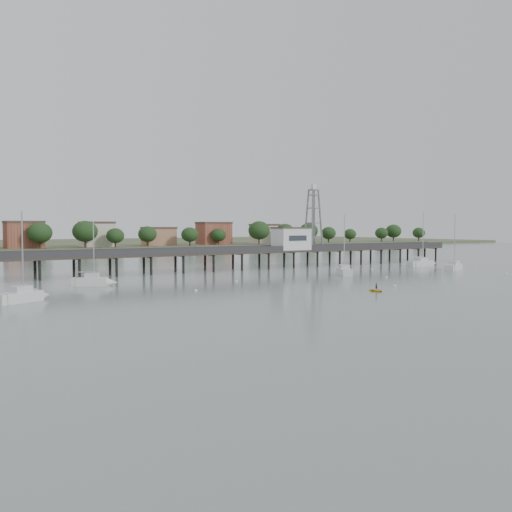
# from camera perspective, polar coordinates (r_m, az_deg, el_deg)

# --- Properties ---
(ground_plane) EXTENTS (500.00, 500.00, 0.00)m
(ground_plane) POSITION_cam_1_polar(r_m,az_deg,el_deg) (71.49, 16.18, -4.77)
(ground_plane) COLOR slate
(ground_plane) RESTS_ON ground
(pier) EXTENTS (150.00, 5.00, 5.50)m
(pier) POSITION_cam_1_polar(r_m,az_deg,el_deg) (119.18, -6.17, 0.23)
(pier) COLOR #2D2823
(pier) RESTS_ON ground
(pier_building) EXTENTS (8.40, 5.40, 5.30)m
(pier_building) POSITION_cam_1_polar(r_m,az_deg,el_deg) (132.24, 3.55, 1.76)
(pier_building) COLOR silver
(pier_building) RESTS_ON ground
(lattice_tower) EXTENTS (3.20, 3.20, 15.50)m
(lattice_tower) POSITION_cam_1_polar(r_m,az_deg,el_deg) (136.19, 5.76, 3.65)
(lattice_tower) COLOR slate
(lattice_tower) RESTS_ON ground
(sailboat_d) EXTENTS (8.07, 5.01, 12.91)m
(sailboat_d) POSITION_cam_1_polar(r_m,az_deg,el_deg) (131.73, 19.30, -1.03)
(sailboat_d) COLOR silver
(sailboat_d) RESTS_ON ground
(sailboat_a) EXTENTS (7.29, 5.26, 11.94)m
(sailboat_a) POSITION_cam_1_polar(r_m,az_deg,el_deg) (77.97, -21.85, -3.74)
(sailboat_a) COLOR silver
(sailboat_a) RESTS_ON ground
(sailboat_e) EXTENTS (8.21, 2.51, 13.51)m
(sailboat_e) POSITION_cam_1_polar(r_m,az_deg,el_deg) (142.90, 16.56, -0.68)
(sailboat_e) COLOR silver
(sailboat_e) RESTS_ON ground
(sailboat_b) EXTENTS (6.53, 4.60, 10.74)m
(sailboat_b) POSITION_cam_1_polar(r_m,az_deg,el_deg) (94.73, -15.57, -2.48)
(sailboat_b) COLOR silver
(sailboat_b) RESTS_ON ground
(sailboat_c) EXTENTS (5.72, 7.49, 12.39)m
(sailboat_c) POSITION_cam_1_polar(r_m,az_deg,el_deg) (113.01, 8.73, -1.54)
(sailboat_c) COLOR silver
(sailboat_c) RESTS_ON ground
(yellow_dinghy) EXTENTS (1.77, 0.58, 2.45)m
(yellow_dinghy) POSITION_cam_1_polar(r_m,az_deg,el_deg) (84.91, 11.94, -3.50)
(yellow_dinghy) COLOR gold
(yellow_dinghy) RESTS_ON ground
(dinghy_occupant) EXTENTS (0.48, 1.03, 0.24)m
(dinghy_occupant) POSITION_cam_1_polar(r_m,az_deg,el_deg) (84.91, 11.94, -3.50)
(dinghy_occupant) COLOR black
(dinghy_occupant) RESTS_ON ground
(mooring_buoys) EXTENTS (86.29, 27.84, 0.39)m
(mooring_buoys) POSITION_cam_1_polar(r_m,az_deg,el_deg) (99.34, 6.40, -2.47)
(mooring_buoys) COLOR beige
(mooring_buoys) RESTS_ON ground
(far_shore) EXTENTS (500.00, 170.00, 10.40)m
(far_shore) POSITION_cam_1_polar(r_m,az_deg,el_deg) (291.03, -22.26, 1.09)
(far_shore) COLOR #475133
(far_shore) RESTS_ON ground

